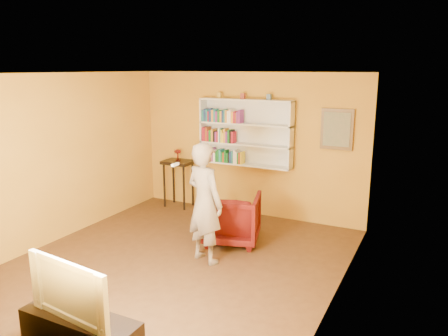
{
  "coord_description": "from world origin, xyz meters",
  "views": [
    {
      "loc": [
        3.24,
        -4.99,
        2.78
      ],
      "look_at": [
        0.36,
        0.75,
        1.29
      ],
      "focal_mm": 35.0,
      "sensor_mm": 36.0,
      "label": 1
    }
  ],
  "objects": [
    {
      "name": "books_row_middle",
      "position": [
        -0.53,
        2.3,
        1.51
      ],
      "size": [
        0.66,
        0.19,
        0.27
      ],
      "color": "maroon",
      "rests_on": "bookshelf"
    },
    {
      "name": "books_row_lower",
      "position": [
        -0.44,
        2.3,
        1.12
      ],
      "size": [
        0.84,
        0.19,
        0.26
      ],
      "color": "white",
      "rests_on": "bookshelf"
    },
    {
      "name": "books_row_upper",
      "position": [
        -0.46,
        2.3,
        1.89
      ],
      "size": [
        0.81,
        0.19,
        0.25
      ],
      "color": "teal",
      "rests_on": "bookshelf"
    },
    {
      "name": "ornament_left",
      "position": [
        -0.54,
        2.35,
        2.27
      ],
      "size": [
        0.07,
        0.07,
        0.1
      ],
      "primitive_type": "cube",
      "color": "gold",
      "rests_on": "bookshelf"
    },
    {
      "name": "ruby_lustre",
      "position": [
        -1.43,
        2.25,
        1.12
      ],
      "size": [
        0.14,
        0.14,
        0.23
      ],
      "color": "maroon",
      "rests_on": "console_table"
    },
    {
      "name": "game_remote",
      "position": [
        -0.02,
        -0.0,
        1.46
      ],
      "size": [
        0.04,
        0.15,
        0.04
      ],
      "primitive_type": "cube",
      "color": "white",
      "rests_on": "person"
    },
    {
      "name": "television",
      "position": [
        0.31,
        -2.25,
        0.75
      ],
      "size": [
        1.05,
        0.26,
        0.6
      ],
      "primitive_type": "imported",
      "rotation": [
        0.0,
        0.0,
        -0.12
      ],
      "color": "black",
      "rests_on": "tv_cabinet"
    },
    {
      "name": "room_shell",
      "position": [
        0.0,
        0.0,
        1.02
      ],
      "size": [
        5.3,
        5.8,
        2.88
      ],
      "color": "#422915",
      "rests_on": "ground"
    },
    {
      "name": "ornament_right",
      "position": [
        0.45,
        2.35,
        2.26
      ],
      "size": [
        0.07,
        0.07,
        0.1
      ],
      "primitive_type": "cube",
      "color": "slate",
      "rests_on": "bookshelf"
    },
    {
      "name": "armchair",
      "position": [
        0.36,
        1.04,
        0.4
      ],
      "size": [
        1.07,
        1.09,
        0.81
      ],
      "primitive_type": "imported",
      "rotation": [
        0.0,
        0.0,
        3.42
      ],
      "color": "#400406",
      "rests_on": "ground"
    },
    {
      "name": "bookshelf",
      "position": [
        0.0,
        2.41,
        1.59
      ],
      "size": [
        1.8,
        0.29,
        1.23
      ],
      "color": "white",
      "rests_on": "room_shell"
    },
    {
      "name": "person",
      "position": [
        0.32,
        0.22,
        0.88
      ],
      "size": [
        0.74,
        0.6,
        1.76
      ],
      "primitive_type": "imported",
      "rotation": [
        0.0,
        0.0,
        2.82
      ],
      "color": "#7A6A5A",
      "rests_on": "ground"
    },
    {
      "name": "console_table",
      "position": [
        -1.43,
        2.25,
        0.79
      ],
      "size": [
        0.58,
        0.44,
        0.95
      ],
      "color": "black",
      "rests_on": "ground"
    },
    {
      "name": "ornament_centre",
      "position": [
        -0.06,
        2.35,
        2.27
      ],
      "size": [
        0.07,
        0.07,
        0.1
      ],
      "primitive_type": "cube",
      "color": "brown",
      "rests_on": "bookshelf"
    },
    {
      "name": "framed_painting",
      "position": [
        1.65,
        2.46,
        1.75
      ],
      "size": [
        0.55,
        0.05,
        0.7
      ],
      "color": "brown",
      "rests_on": "room_shell"
    }
  ]
}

